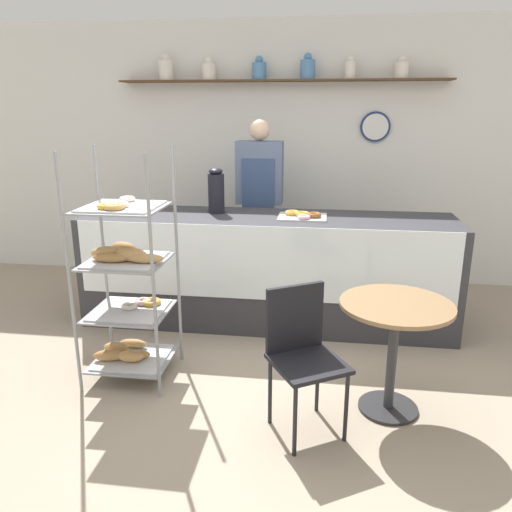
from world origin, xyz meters
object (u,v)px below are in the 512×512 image
(person_worker, at_px, (260,203))
(cafe_chair, at_px, (301,345))
(donut_tray_counter, at_px, (302,215))
(coffee_carafe, at_px, (216,191))
(cafe_table, at_px, (394,331))
(pastry_rack, at_px, (127,286))

(person_worker, distance_m, cafe_chair, 2.22)
(cafe_chair, height_order, donut_tray_counter, donut_tray_counter)
(cafe_chair, distance_m, coffee_carafe, 1.91)
(cafe_table, xyz_separation_m, donut_tray_counter, (-0.63, 1.27, 0.43))
(coffee_carafe, bearing_deg, cafe_chair, -62.42)
(coffee_carafe, relative_size, donut_tray_counter, 0.97)
(pastry_rack, height_order, cafe_table, pastry_rack)
(person_worker, xyz_separation_m, coffee_carafe, (-0.31, -0.52, 0.19))
(coffee_carafe, distance_m, donut_tray_counter, 0.78)
(pastry_rack, xyz_separation_m, donut_tray_counter, (1.13, 1.08, 0.30))
(pastry_rack, xyz_separation_m, cafe_table, (1.76, -0.19, -0.13))
(person_worker, xyz_separation_m, cafe_chair, (0.52, -2.12, -0.43))
(cafe_chair, bearing_deg, person_worker, 73.00)
(cafe_chair, height_order, coffee_carafe, coffee_carafe)
(cafe_chair, bearing_deg, cafe_table, -8.21)
(coffee_carafe, height_order, donut_tray_counter, coffee_carafe)
(coffee_carafe, bearing_deg, person_worker, 58.96)
(pastry_rack, distance_m, coffee_carafe, 1.32)
(pastry_rack, distance_m, donut_tray_counter, 1.59)
(cafe_chair, distance_m, donut_tray_counter, 1.56)
(cafe_chair, xyz_separation_m, coffee_carafe, (-0.84, 1.60, 0.62))
(person_worker, bearing_deg, pastry_rack, -112.12)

